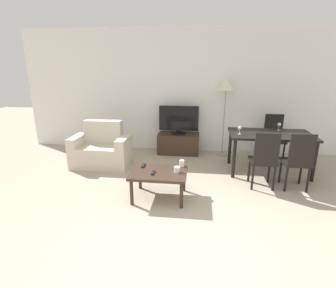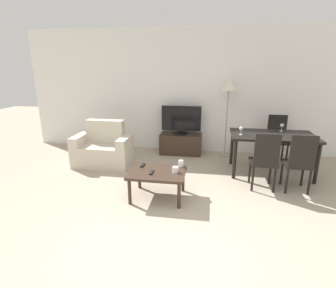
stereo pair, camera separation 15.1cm
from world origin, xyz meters
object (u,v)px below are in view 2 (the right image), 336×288
Objects in this scene: floor_lamp at (229,88)px; coffee_table at (158,175)px; armchair at (103,150)px; wine_glass_left at (282,126)px; dining_chair_near_right at (299,161)px; remote_secondary at (143,165)px; dining_table at (273,139)px; tv_stand at (181,144)px; wine_glass_center at (241,129)px; cup_white_near at (175,170)px; remote_primary at (151,172)px; dining_chair_far at (277,136)px; cup_colored_far at (181,163)px; dining_chair_near at (265,159)px; tv at (181,120)px.

coffee_table is at bearing -117.14° from floor_lamp.
wine_glass_left is at bearing 5.81° from armchair.
dining_chair_near_right is 0.57× the size of floor_lamp.
remote_secondary is 1.03× the size of wine_glass_left.
dining_table is 9.91× the size of wine_glass_left.
coffee_table is 2.57m from wine_glass_left.
wine_glass_left is at bearing -17.63° from tv_stand.
remote_secondary is at bearing -148.52° from wine_glass_center.
floor_lamp is at bearing 68.83° from cup_white_near.
remote_primary is at bearing -164.61° from dining_chair_near_right.
wine_glass_center is (1.34, 1.20, 0.41)m from remote_primary.
cup_colored_far is at bearing -135.93° from dining_chair_far.
coffee_table is 2.16m from dining_chair_near_right.
dining_chair_near is 6.29× the size of remote_primary.
floor_lamp is at bearing 54.98° from remote_secondary.
remote_secondary is at bearing -100.93° from tv_stand.
tv is at bearing 179.03° from floor_lamp.
tv_stand is 2.20m from dining_chair_near.
cup_white_near reaches higher than coffee_table.
tv_stand is at bearing 90.00° from tv.
floor_lamp is (-1.02, 1.58, 0.95)m from dining_chair_near_right.
dining_chair_near is 1.00× the size of dining_chair_far.
dining_chair_near_right is 6.46× the size of wine_glass_center.
dining_table reaches higher than cup_colored_far.
dining_chair_far is 2.98m from remote_primary.
cup_white_near is (-1.33, -0.52, -0.05)m from dining_chair_near.
dining_table is at bearing 33.19° from cup_colored_far.
coffee_table is at bearing -161.95° from dining_chair_near.
cup_colored_far is at bearing 77.72° from cup_white_near.
dining_chair_near is at bearing 21.27° from cup_white_near.
tv is at bearing 132.99° from dining_chair_near.
dining_chair_near and dining_chair_near_right have the same top height.
armchair is 12.72× the size of cup_white_near.
cup_colored_far is (0.39, 0.32, 0.04)m from remote_primary.
remote_primary is (-1.91, -1.32, -0.22)m from dining_table.
wine_glass_left is at bearing 93.28° from dining_chair_near_right.
dining_chair_near_right is 10.87× the size of cup_white_near.
dining_chair_near_right reaches higher than remote_secondary.
dining_table is 2.38m from remote_secondary.
armchair is at bearing 150.92° from cup_colored_far.
cup_white_near is (0.34, 0.08, 0.03)m from remote_primary.
dining_table reaches higher than coffee_table.
tv_stand is 0.54× the size of floor_lamp.
tv_stand is 0.54m from tv.
floor_lamp is (1.07, 2.09, 1.10)m from coffee_table.
tv is at bearing 87.17° from coffee_table.
cup_white_near is (0.26, 0.00, 0.10)m from coffee_table.
tv_stand is at bearing 141.30° from dining_chair_near_right.
wine_glass_center is (-0.57, -0.12, 0.19)m from dining_table.
dining_chair_far is at bearing -4.22° from tv_stand.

